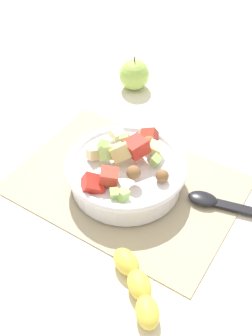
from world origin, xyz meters
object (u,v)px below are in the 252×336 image
(salad_bowl, at_px, (126,170))
(banana_whole, at_px, (137,286))
(whole_apple, at_px, (134,75))
(serving_spoon, at_px, (225,204))

(salad_bowl, bearing_deg, banana_whole, -53.43)
(salad_bowl, distance_m, whole_apple, 0.34)
(whole_apple, relative_size, banana_whole, 0.65)
(whole_apple, bearing_deg, banana_whole, -58.07)
(serving_spoon, distance_m, banana_whole, 0.24)
(salad_bowl, relative_size, whole_apple, 2.65)
(salad_bowl, xyz_separation_m, whole_apple, (-0.17, 0.30, -0.00))
(banana_whole, bearing_deg, whole_apple, 121.93)
(salad_bowl, bearing_deg, whole_apple, 118.77)
(salad_bowl, xyz_separation_m, serving_spoon, (0.19, 0.05, -0.03))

